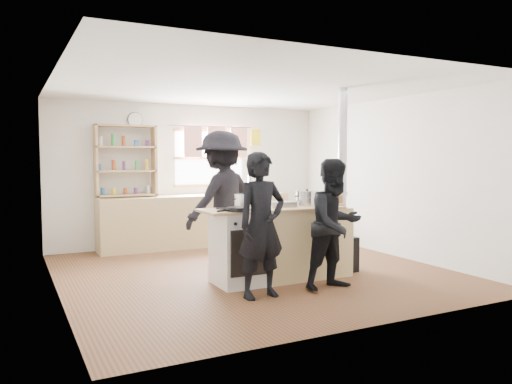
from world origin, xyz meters
TOP-DOWN VIEW (x-y plane):
  - ground at (0.00, 0.00)m, footprint 5.00×5.00m
  - back_counter at (0.00, 2.22)m, footprint 3.40×0.55m
  - shelving_unit at (-1.20, 2.34)m, footprint 1.00×0.28m
  - thermos at (1.05, 2.22)m, footprint 0.10×0.10m
  - cooking_island at (0.14, -0.55)m, footprint 1.97×0.64m
  - skillet_greens at (-0.56, -0.75)m, footprint 0.35×0.35m
  - roast_tray at (0.17, -0.50)m, footprint 0.37×0.33m
  - stockpot_stove at (-0.33, -0.41)m, footprint 0.25×0.25m
  - stockpot_counter at (0.55, -0.50)m, footprint 0.30×0.30m
  - bread_board at (0.93, -0.57)m, footprint 0.31×0.24m
  - flue_heater at (1.11, -0.51)m, footprint 0.35×0.35m
  - person_near_left at (-0.47, -1.17)m, footprint 0.63×0.44m
  - person_near_right at (0.47, -1.25)m, footprint 0.81×0.66m
  - person_far at (-0.29, 0.39)m, footprint 1.43×1.16m

SIDE VIEW (x-z plane):
  - ground at x=0.00m, z-range -0.01..0.00m
  - back_counter at x=0.00m, z-range 0.00..0.90m
  - cooking_island at x=0.14m, z-range 0.00..0.93m
  - flue_heater at x=1.11m, z-range -0.60..1.90m
  - person_near_right at x=0.47m, z-range 0.00..1.55m
  - person_near_left at x=-0.47m, z-range 0.00..1.63m
  - skillet_greens at x=-0.56m, z-range 0.93..0.98m
  - person_far at x=-0.29m, z-range 0.00..1.93m
  - roast_tray at x=0.17m, z-range 0.93..1.00m
  - bread_board at x=0.93m, z-range 0.92..1.04m
  - stockpot_stove at x=-0.33m, z-range 0.92..1.12m
  - stockpot_counter at x=0.55m, z-range 0.92..1.14m
  - thermos at x=1.05m, z-range 0.90..1.22m
  - shelving_unit at x=-1.20m, z-range 0.91..2.11m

